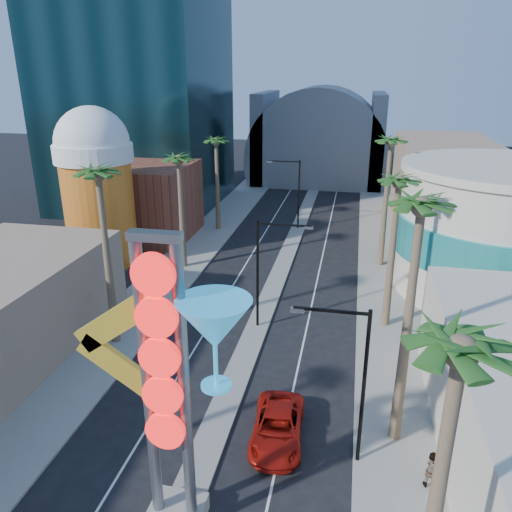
{
  "coord_description": "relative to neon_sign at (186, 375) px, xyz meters",
  "views": [
    {
      "loc": [
        6.21,
        -11.25,
        17.42
      ],
      "look_at": [
        -0.11,
        20.01,
        5.45
      ],
      "focal_mm": 35.0,
      "sensor_mm": 36.0,
      "label": 1
    }
  ],
  "objects": [
    {
      "name": "palm_7",
      "position": [
        8.18,
        31.04,
        3.52
      ],
      "size": [
        2.4,
        2.4,
        12.7
      ],
      "color": "brown",
      "rests_on": "ground"
    },
    {
      "name": "turquoise_building",
      "position": [
        17.18,
        27.04,
        -2.06
      ],
      "size": [
        16.6,
        16.6,
        10.6
      ],
      "color": "beige",
      "rests_on": "ground"
    },
    {
      "name": "hotel_tower",
      "position": [
        -22.82,
        49.04,
        17.69
      ],
      "size": [
        20.0,
        20.0,
        50.0
      ],
      "primitive_type": "cube",
      "color": "black",
      "rests_on": "ground"
    },
    {
      "name": "sidewalk_east",
      "position": [
        8.68,
        32.04,
        -7.23
      ],
      "size": [
        5.0,
        100.0,
        0.15
      ],
      "primitive_type": "cube",
      "color": "gray",
      "rests_on": "ground"
    },
    {
      "name": "palm_4",
      "position": [
        8.18,
        -2.96,
        3.07
      ],
      "size": [
        2.4,
        2.4,
        12.2
      ],
      "color": "brown",
      "rests_on": "ground"
    },
    {
      "name": "palm_6",
      "position": [
        8.18,
        19.04,
        2.62
      ],
      "size": [
        2.4,
        2.4,
        11.7
      ],
      "color": "brown",
      "rests_on": "ground"
    },
    {
      "name": "palm_2",
      "position": [
        -9.82,
        27.04,
        2.17
      ],
      "size": [
        2.4,
        2.4,
        11.2
      ],
      "color": "brown",
      "rests_on": "ground"
    },
    {
      "name": "canopy",
      "position": [
        -0.82,
        69.04,
        -3.0
      ],
      "size": [
        22.0,
        16.0,
        22.0
      ],
      "color": "slate",
      "rests_on": "ground"
    },
    {
      "name": "neon_sign",
      "position": [
        0.0,
        0.0,
        0.0
      ],
      "size": [
        6.53,
        2.6,
        12.55
      ],
      "color": "gray",
      "rests_on": "ground"
    },
    {
      "name": "streetlight_1",
      "position": [
        -1.36,
        41.04,
        -2.43
      ],
      "size": [
        3.79,
        0.25,
        8.0
      ],
      "color": "black",
      "rests_on": "ground"
    },
    {
      "name": "pedestrian_b",
      "position": [
        9.48,
        4.06,
        -6.26
      ],
      "size": [
        1.06,
        0.96,
        1.79
      ],
      "primitive_type": "imported",
      "rotation": [
        0.0,
        0.0,
        2.74
      ],
      "color": "gray",
      "rests_on": "sidewalk_east"
    },
    {
      "name": "palm_5",
      "position": [
        8.18,
        7.04,
        3.96
      ],
      "size": [
        2.4,
        2.4,
        13.2
      ],
      "color": "brown",
      "rests_on": "ground"
    },
    {
      "name": "streetlight_2",
      "position": [
        5.91,
        5.04,
        -2.47
      ],
      "size": [
        3.45,
        0.25,
        8.0
      ],
      "color": "black",
      "rests_on": "ground"
    },
    {
      "name": "streetlight_0",
      "position": [
        -0.27,
        17.04,
        -2.43
      ],
      "size": [
        3.79,
        0.25,
        8.0
      ],
      "color": "black",
      "rests_on": "ground"
    },
    {
      "name": "brick_filler_west",
      "position": [
        -16.82,
        35.04,
        -3.31
      ],
      "size": [
        10.0,
        10.0,
        8.0
      ],
      "primitive_type": "cube",
      "color": "brown",
      "rests_on": "ground"
    },
    {
      "name": "red_pickup",
      "position": [
        2.44,
        5.81,
        -6.56
      ],
      "size": [
        2.81,
        5.5,
        1.49
      ],
      "primitive_type": "imported",
      "rotation": [
        0.0,
        0.0,
        0.06
      ],
      "color": "#B4160D",
      "rests_on": "ground"
    },
    {
      "name": "sidewalk_west",
      "position": [
        -10.32,
        32.04,
        -7.23
      ],
      "size": [
        5.0,
        100.0,
        0.15
      ],
      "primitive_type": "cube",
      "color": "gray",
      "rests_on": "ground"
    },
    {
      "name": "beer_mug",
      "position": [
        -17.82,
        27.04,
        0.54
      ],
      "size": [
        7.0,
        7.0,
        14.5
      ],
      "color": "orange",
      "rests_on": "ground"
    },
    {
      "name": "palm_3",
      "position": [
        -9.82,
        39.04,
        2.17
      ],
      "size": [
        2.4,
        2.4,
        11.2
      ],
      "color": "brown",
      "rests_on": "ground"
    },
    {
      "name": "median",
      "position": [
        -0.82,
        35.04,
        -7.23
      ],
      "size": [
        1.6,
        84.0,
        0.15
      ],
      "primitive_type": "cube",
      "color": "gray",
      "rests_on": "ground"
    },
    {
      "name": "filler_east",
      "position": [
        15.18,
        45.04,
        -2.31
      ],
      "size": [
        10.0,
        20.0,
        10.0
      ],
      "primitive_type": "cube",
      "color": "#9C7D64",
      "rests_on": "ground"
    },
    {
      "name": "palm_1",
      "position": [
        -9.82,
        13.04,
        3.52
      ],
      "size": [
        2.4,
        2.4,
        12.7
      ],
      "color": "brown",
      "rests_on": "ground"
    }
  ]
}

